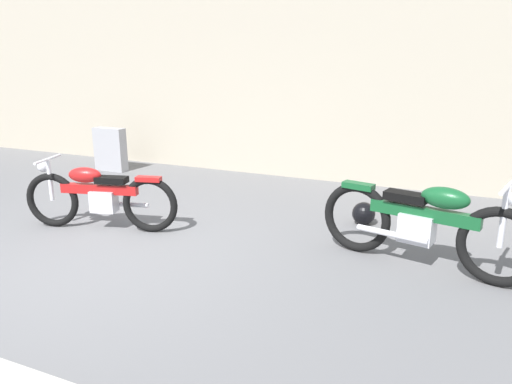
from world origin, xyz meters
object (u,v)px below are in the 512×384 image
(motorcycle_red, at_px, (99,196))
(motorcycle_green, at_px, (424,223))
(helmet, at_px, (364,213))
(stone_marker, at_px, (110,149))

(motorcycle_red, relative_size, motorcycle_green, 0.89)
(helmet, distance_m, motorcycle_red, 3.27)
(helmet, distance_m, motorcycle_green, 1.37)
(motorcycle_green, bearing_deg, helmet, 139.76)
(helmet, xyz_separation_m, motorcycle_red, (-2.91, -1.47, 0.28))
(stone_marker, relative_size, motorcycle_red, 0.42)
(stone_marker, xyz_separation_m, motorcycle_green, (5.72, -2.17, 0.07))
(stone_marker, bearing_deg, motorcycle_green, -20.83)
(stone_marker, height_order, helmet, stone_marker)
(stone_marker, xyz_separation_m, motorcycle_red, (2.00, -2.59, 0.02))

